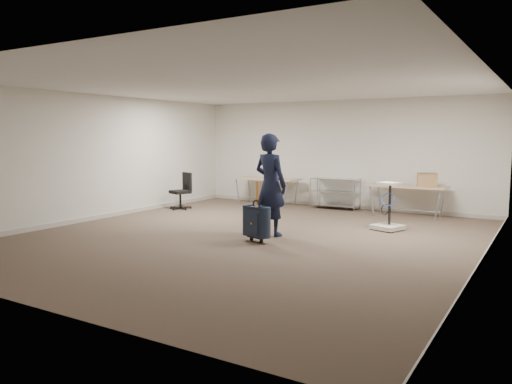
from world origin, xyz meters
The scene contains 10 objects.
ground centered at (0.00, 0.00, 0.00)m, with size 9.00×9.00×0.00m, color #403527.
room_shell centered at (0.00, 1.38, 0.05)m, with size 8.00×9.00×9.00m.
folding_table_left centered at (-1.90, 3.95, 0.68)m, with size 1.80×0.75×0.73m.
folding_table_right centered at (1.90, 3.95, 0.68)m, with size 1.80×0.75×0.73m.
wire_shelf centered at (0.00, 4.20, 0.44)m, with size 1.22×0.47×0.80m.
person centered at (0.25, 0.35, 0.97)m, with size 0.70×0.46×1.93m, color black.
suitcase centered at (0.33, -0.31, 0.37)m, with size 0.44×0.32×1.08m.
office_chair centered at (-3.39, 2.13, 0.28)m, with size 0.57×0.58×0.94m.
equipment_cart centered at (2.01, 2.02, 0.25)m, with size 0.67×0.67×0.96m.
cardboard_box centered at (2.35, 3.89, 0.89)m, with size 0.42×0.31×0.31m, color #9B7D48.
Camera 1 is at (4.84, -7.81, 1.90)m, focal length 35.00 mm.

